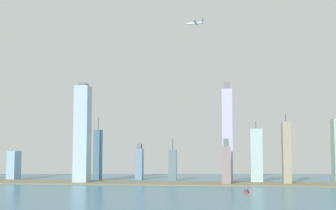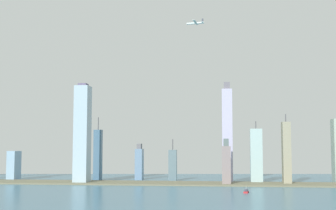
{
  "view_description": "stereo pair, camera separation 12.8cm",
  "coord_description": "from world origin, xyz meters",
  "px_view_note": "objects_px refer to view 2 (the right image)",
  "views": [
    {
      "loc": [
        131.04,
        -297.45,
        59.57
      ],
      "look_at": [
        41.61,
        440.17,
        126.38
      ],
      "focal_mm": 49.33,
      "sensor_mm": 36.0,
      "label": 1
    },
    {
      "loc": [
        131.16,
        -297.43,
        59.57
      ],
      "look_at": [
        41.61,
        440.17,
        126.38
      ],
      "focal_mm": 49.33,
      "sensor_mm": 36.0,
      "label": 2
    }
  ],
  "objects_px": {
    "skyscraper_7": "(226,164)",
    "skyscraper_10": "(139,163)",
    "skyscraper_0": "(14,166)",
    "skyscraper_12": "(286,153)",
    "airplane": "(195,23)",
    "skyscraper_1": "(256,156)",
    "skyscraper_2": "(98,155)",
    "skyscraper_4": "(173,165)",
    "skyscraper_3": "(227,134)",
    "boat_3": "(246,191)",
    "skyscraper_9": "(82,134)"
  },
  "relations": [
    {
      "from": "airplane",
      "to": "skyscraper_9",
      "type": "bearing_deg",
      "value": -2.52
    },
    {
      "from": "skyscraper_7",
      "to": "boat_3",
      "type": "height_order",
      "value": "skyscraper_7"
    },
    {
      "from": "skyscraper_4",
      "to": "skyscraper_10",
      "type": "height_order",
      "value": "skyscraper_4"
    },
    {
      "from": "skyscraper_2",
      "to": "skyscraper_4",
      "type": "xyz_separation_m",
      "value": [
        136.43,
        -11.19,
        -17.94
      ]
    },
    {
      "from": "skyscraper_0",
      "to": "skyscraper_3",
      "type": "distance_m",
      "value": 380.98
    },
    {
      "from": "skyscraper_2",
      "to": "skyscraper_9",
      "type": "bearing_deg",
      "value": -93.7
    },
    {
      "from": "skyscraper_2",
      "to": "skyscraper_7",
      "type": "bearing_deg",
      "value": -20.23
    },
    {
      "from": "skyscraper_12",
      "to": "boat_3",
      "type": "bearing_deg",
      "value": -116.59
    },
    {
      "from": "skyscraper_4",
      "to": "boat_3",
      "type": "distance_m",
      "value": 223.16
    },
    {
      "from": "skyscraper_2",
      "to": "skyscraper_10",
      "type": "distance_m",
      "value": 75.94
    },
    {
      "from": "airplane",
      "to": "skyscraper_3",
      "type": "bearing_deg",
      "value": -112.73
    },
    {
      "from": "skyscraper_1",
      "to": "skyscraper_12",
      "type": "bearing_deg",
      "value": -25.9
    },
    {
      "from": "boat_3",
      "to": "skyscraper_3",
      "type": "bearing_deg",
      "value": 16.83
    },
    {
      "from": "skyscraper_3",
      "to": "skyscraper_7",
      "type": "bearing_deg",
      "value": -92.98
    },
    {
      "from": "skyscraper_10",
      "to": "skyscraper_12",
      "type": "height_order",
      "value": "skyscraper_12"
    },
    {
      "from": "boat_3",
      "to": "skyscraper_1",
      "type": "bearing_deg",
      "value": 0.41
    },
    {
      "from": "skyscraper_7",
      "to": "skyscraper_10",
      "type": "distance_m",
      "value": 183.12
    },
    {
      "from": "skyscraper_0",
      "to": "skyscraper_4",
      "type": "xyz_separation_m",
      "value": [
        282.6,
        13.2,
        1.22
      ]
    },
    {
      "from": "skyscraper_10",
      "to": "skyscraper_4",
      "type": "bearing_deg",
      "value": -21.01
    },
    {
      "from": "skyscraper_1",
      "to": "boat_3",
      "type": "xyz_separation_m",
      "value": [
        -24.6,
        -162.35,
        -42.66
      ]
    },
    {
      "from": "airplane",
      "to": "skyscraper_10",
      "type": "bearing_deg",
      "value": -40.5
    },
    {
      "from": "skyscraper_9",
      "to": "skyscraper_12",
      "type": "distance_m",
      "value": 329.95
    },
    {
      "from": "skyscraper_0",
      "to": "skyscraper_12",
      "type": "bearing_deg",
      "value": -4.3
    },
    {
      "from": "boat_3",
      "to": "skyscraper_12",
      "type": "bearing_deg",
      "value": -17.56
    },
    {
      "from": "skyscraper_4",
      "to": "skyscraper_12",
      "type": "xyz_separation_m",
      "value": [
        186.59,
        -48.49,
        22.21
      ]
    },
    {
      "from": "skyscraper_0",
      "to": "skyscraper_10",
      "type": "distance_m",
      "value": 222.56
    },
    {
      "from": "skyscraper_2",
      "to": "skyscraper_9",
      "type": "relative_size",
      "value": 0.69
    },
    {
      "from": "skyscraper_7",
      "to": "skyscraper_12",
      "type": "bearing_deg",
      "value": 14.48
    },
    {
      "from": "skyscraper_7",
      "to": "skyscraper_12",
      "type": "distance_m",
      "value": 99.25
    },
    {
      "from": "skyscraper_10",
      "to": "skyscraper_12",
      "type": "xyz_separation_m",
      "value": [
        249.84,
        -72.78,
        19.75
      ]
    },
    {
      "from": "skyscraper_0",
      "to": "skyscraper_10",
      "type": "xyz_separation_m",
      "value": [
        219.35,
        37.49,
        3.67
      ]
    },
    {
      "from": "skyscraper_3",
      "to": "skyscraper_9",
      "type": "distance_m",
      "value": 238.89
    },
    {
      "from": "skyscraper_1",
      "to": "skyscraper_12",
      "type": "relative_size",
      "value": 0.91
    },
    {
      "from": "skyscraper_3",
      "to": "skyscraper_7",
      "type": "height_order",
      "value": "skyscraper_3"
    },
    {
      "from": "skyscraper_2",
      "to": "airplane",
      "type": "xyz_separation_m",
      "value": [
        183.18,
        -115.45,
        203.87
      ]
    },
    {
      "from": "skyscraper_9",
      "to": "skyscraper_10",
      "type": "height_order",
      "value": "skyscraper_9"
    },
    {
      "from": "skyscraper_0",
      "to": "skyscraper_1",
      "type": "relative_size",
      "value": 0.51
    },
    {
      "from": "airplane",
      "to": "skyscraper_7",
      "type": "bearing_deg",
      "value": -136.31
    },
    {
      "from": "skyscraper_3",
      "to": "skyscraper_7",
      "type": "distance_m",
      "value": 65.9
    },
    {
      "from": "skyscraper_4",
      "to": "skyscraper_9",
      "type": "relative_size",
      "value": 0.44
    },
    {
      "from": "skyscraper_7",
      "to": "skyscraper_3",
      "type": "bearing_deg",
      "value": 87.02
    },
    {
      "from": "skyscraper_7",
      "to": "skyscraper_12",
      "type": "xyz_separation_m",
      "value": [
        94.7,
        24.45,
        16.88
      ]
    },
    {
      "from": "skyscraper_1",
      "to": "skyscraper_7",
      "type": "height_order",
      "value": "skyscraper_1"
    },
    {
      "from": "boat_3",
      "to": "skyscraper_9",
      "type": "bearing_deg",
      "value": 73.6
    },
    {
      "from": "skyscraper_7",
      "to": "skyscraper_12",
      "type": "height_order",
      "value": "skyscraper_12"
    },
    {
      "from": "skyscraper_2",
      "to": "skyscraper_7",
      "type": "distance_m",
      "value": 243.66
    },
    {
      "from": "skyscraper_0",
      "to": "skyscraper_7",
      "type": "xyz_separation_m",
      "value": [
        374.5,
        -59.74,
        6.55
      ]
    },
    {
      "from": "skyscraper_9",
      "to": "skyscraper_12",
      "type": "height_order",
      "value": "skyscraper_9"
    },
    {
      "from": "skyscraper_4",
      "to": "airplane",
      "type": "bearing_deg",
      "value": -65.85
    },
    {
      "from": "skyscraper_2",
      "to": "skyscraper_12",
      "type": "bearing_deg",
      "value": -10.47
    }
  ]
}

